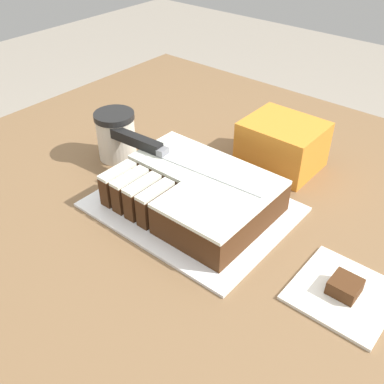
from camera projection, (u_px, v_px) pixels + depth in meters
name	position (u px, v px, depth m)	size (l,w,h in m)	color
countertop	(227.00, 335.00, 1.18)	(1.40, 1.10, 0.89)	brown
cake_board	(192.00, 207.00, 0.89)	(0.37, 0.29, 0.01)	white
cake	(196.00, 192.00, 0.87)	(0.30, 0.22, 0.07)	#472814
knife	(151.00, 147.00, 0.92)	(0.37, 0.05, 0.02)	silver
coffee_cup	(116.00, 135.00, 1.01)	(0.09, 0.09, 0.11)	beige
paper_napkin	(343.00, 293.00, 0.71)	(0.15, 0.15, 0.01)	white
brownie	(345.00, 286.00, 0.70)	(0.05, 0.05, 0.02)	#472814
storage_box	(284.00, 145.00, 0.99)	(0.16, 0.14, 0.11)	orange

